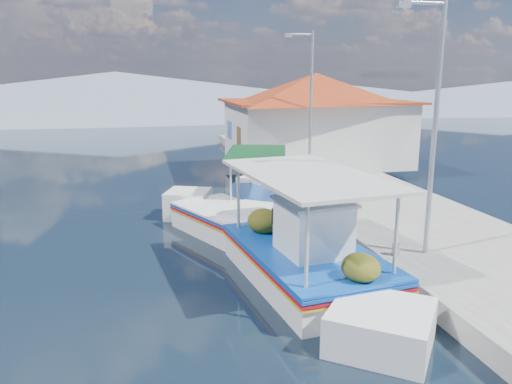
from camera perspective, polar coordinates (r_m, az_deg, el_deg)
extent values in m
plane|color=black|center=(10.11, 0.90, -15.28)|extent=(160.00, 160.00, 0.00)
cube|color=#AFACA4|center=(17.30, 15.39, -2.65)|extent=(5.00, 44.00, 0.50)
cylinder|color=#A5A8AD|center=(12.86, 15.51, -6.25)|extent=(0.20, 0.20, 0.30)
cylinder|color=#A5A8AD|center=(18.14, 6.64, -0.24)|extent=(0.20, 0.20, 0.30)
cylinder|color=#A5A8AD|center=(23.76, 1.87, 3.02)|extent=(0.20, 0.20, 0.30)
cube|color=white|center=(12.17, 5.60, -8.95)|extent=(3.09, 5.16, 1.07)
cube|color=white|center=(15.14, 3.32, -3.91)|extent=(2.50, 2.50, 1.18)
cube|color=white|center=(9.41, 9.31, -16.04)|extent=(2.43, 2.43, 1.01)
cube|color=#0D49AF|center=(12.00, 5.65, -6.75)|extent=(3.18, 5.32, 0.07)
cube|color=#A10D1F|center=(12.03, 5.64, -7.16)|extent=(3.18, 5.32, 0.06)
cube|color=gold|center=(12.06, 5.63, -7.51)|extent=(3.18, 5.32, 0.05)
cube|color=#0D49AF|center=(11.97, 5.66, -6.40)|extent=(3.20, 5.27, 0.06)
cube|color=brown|center=(11.98, 5.66, -6.55)|extent=(2.88, 5.04, 0.06)
cube|color=white|center=(11.47, 6.04, -4.20)|extent=(1.54, 1.63, 1.24)
cube|color=silver|center=(11.30, 6.12, -1.09)|extent=(1.68, 1.75, 0.07)
cylinder|color=beige|center=(13.54, -0.01, -0.20)|extent=(0.08, 0.08, 1.80)
cylinder|color=beige|center=(13.86, 8.17, -0.03)|extent=(0.08, 0.08, 1.80)
cylinder|color=beige|center=(9.62, 2.25, -5.80)|extent=(0.08, 0.08, 1.80)
cylinder|color=beige|center=(10.06, 13.56, -5.31)|extent=(0.08, 0.08, 1.80)
cube|color=silver|center=(11.51, 5.86, 1.93)|extent=(3.21, 5.18, 0.08)
ellipsoid|color=#3D4512|center=(13.29, 2.50, -3.06)|extent=(0.86, 0.94, 0.64)
ellipsoid|color=#3D4512|center=(13.97, 5.40, -2.52)|extent=(0.72, 0.79, 0.54)
ellipsoid|color=#3D4512|center=(10.08, 9.15, -8.78)|extent=(0.77, 0.84, 0.57)
sphere|color=#F52F07|center=(12.62, 10.19, -1.67)|extent=(0.45, 0.45, 0.45)
cube|color=white|center=(17.97, 0.07, -1.73)|extent=(2.78, 3.91, 0.90)
cube|color=white|center=(19.99, -3.18, 0.11)|extent=(1.85, 1.85, 0.99)
cube|color=white|center=(16.07, 4.00, -3.56)|extent=(1.80, 1.80, 0.85)
cube|color=#0D49AF|center=(17.86, 0.07, -0.44)|extent=(2.87, 4.02, 0.06)
cube|color=#A10D1F|center=(17.88, 0.07, -0.67)|extent=(2.87, 4.02, 0.05)
cube|color=gold|center=(17.90, 0.07, -0.88)|extent=(2.87, 4.02, 0.04)
cube|color=#1A459D|center=(17.85, 0.07, -0.23)|extent=(2.88, 3.99, 0.05)
cube|color=brown|center=(17.86, 0.07, -0.32)|extent=(2.62, 3.80, 0.05)
cylinder|color=beige|center=(18.66, -4.15, 2.61)|extent=(0.07, 0.07, 1.51)
cylinder|color=beige|center=(19.33, -0.06, 3.01)|extent=(0.07, 0.07, 1.51)
cylinder|color=beige|center=(16.07, 0.23, 0.94)|extent=(0.07, 0.07, 1.51)
cylinder|color=beige|center=(16.83, 4.75, 1.45)|extent=(0.07, 0.07, 1.51)
cube|color=#0C401C|center=(17.57, 0.07, 4.49)|extent=(2.87, 3.93, 0.07)
cube|color=white|center=(15.59, -3.13, -3.96)|extent=(3.29, 4.15, 1.02)
cube|color=white|center=(17.85, -1.10, -1.30)|extent=(1.79, 1.79, 1.13)
cube|color=white|center=(13.43, -5.76, -6.86)|extent=(1.74, 1.74, 0.97)
cube|color=#0D49AF|center=(15.46, -3.15, -2.28)|extent=(3.39, 4.27, 0.06)
cube|color=#A10D1F|center=(15.48, -3.15, -2.59)|extent=(3.39, 4.27, 0.05)
cube|color=gold|center=(15.50, -3.14, -2.85)|extent=(3.39, 4.27, 0.04)
cube|color=white|center=(15.44, -3.15, -2.01)|extent=(3.39, 4.24, 0.05)
cube|color=brown|center=(15.45, -3.15, -2.13)|extent=(3.12, 4.01, 0.05)
cube|color=white|center=(25.21, 6.64, 6.62)|extent=(8.00, 6.00, 3.00)
cube|color=#A43816|center=(25.09, 6.74, 10.14)|extent=(8.64, 6.48, 0.10)
pyramid|color=#A43816|center=(25.07, 6.78, 11.62)|extent=(10.49, 10.49, 1.40)
cube|color=brown|center=(23.29, -1.89, 4.93)|extent=(0.06, 1.00, 2.00)
cube|color=#0D49AF|center=(25.65, -2.96, 7.02)|extent=(0.06, 1.20, 0.90)
cylinder|color=#A5A8AD|center=(12.65, 19.52, 6.43)|extent=(0.12, 0.12, 6.00)
cylinder|color=#A5A8AD|center=(12.42, 18.50, 19.61)|extent=(1.00, 0.08, 0.08)
cube|color=#A5A8AD|center=(12.17, 16.34, 19.66)|extent=(0.30, 0.14, 0.14)
cylinder|color=#A5A8AD|center=(20.80, 6.20, 9.42)|extent=(0.12, 0.12, 6.00)
cylinder|color=#A5A8AD|center=(20.66, 5.03, 17.33)|extent=(1.00, 0.08, 0.08)
cube|color=#A5A8AD|center=(20.51, 3.64, 17.25)|extent=(0.30, 0.14, 0.14)
cone|color=slate|center=(64.75, -15.54, 10.53)|extent=(96.00, 96.00, 5.50)
cone|color=slate|center=(70.17, 10.18, 10.27)|extent=(76.80, 76.80, 3.80)
cone|color=slate|center=(83.08, 26.54, 9.66)|extent=(89.60, 89.60, 4.20)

